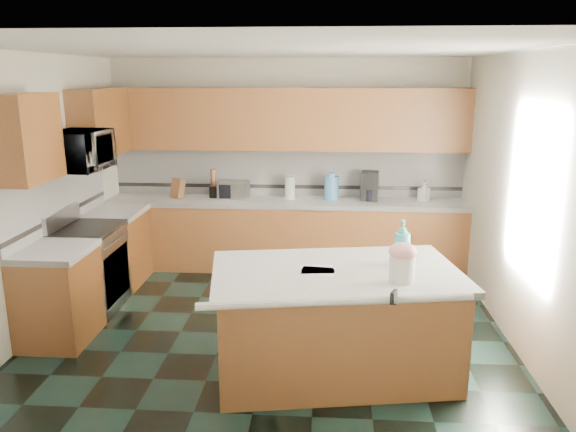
{
  "coord_description": "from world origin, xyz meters",
  "views": [
    {
      "loc": [
        0.53,
        -5.05,
        2.48
      ],
      "look_at": [
        0.15,
        0.35,
        1.12
      ],
      "focal_mm": 35.0,
      "sensor_mm": 36.0,
      "label": 1
    }
  ],
  "objects_px": {
    "soap_bottle_island": "(402,243)",
    "island_base": "(335,324)",
    "knife_block": "(178,188)",
    "toaster_oven": "(234,190)",
    "coffee_maker": "(370,186)",
    "island_top": "(336,273)",
    "treat_jar": "(402,268)"
  },
  "relations": [
    {
      "from": "island_top",
      "to": "soap_bottle_island",
      "type": "xyz_separation_m",
      "value": [
        0.55,
        0.14,
        0.23
      ]
    },
    {
      "from": "island_base",
      "to": "knife_block",
      "type": "distance_m",
      "value": 3.44
    },
    {
      "from": "knife_block",
      "to": "treat_jar",
      "type": "bearing_deg",
      "value": -25.47
    },
    {
      "from": "island_base",
      "to": "coffee_maker",
      "type": "xyz_separation_m",
      "value": [
        0.46,
        2.73,
        0.68
      ]
    },
    {
      "from": "coffee_maker",
      "to": "toaster_oven",
      "type": "bearing_deg",
      "value": -171.14
    },
    {
      "from": "treat_jar",
      "to": "soap_bottle_island",
      "type": "xyz_separation_m",
      "value": [
        0.04,
        0.37,
        0.09
      ]
    },
    {
      "from": "toaster_oven",
      "to": "coffee_maker",
      "type": "height_order",
      "value": "coffee_maker"
    },
    {
      "from": "island_top",
      "to": "knife_block",
      "type": "xyz_separation_m",
      "value": [
        -2.04,
        2.7,
        0.15
      ]
    },
    {
      "from": "island_top",
      "to": "knife_block",
      "type": "relative_size",
      "value": 8.14
    },
    {
      "from": "island_base",
      "to": "island_top",
      "type": "bearing_deg",
      "value": 0.0
    },
    {
      "from": "island_base",
      "to": "island_top",
      "type": "height_order",
      "value": "island_top"
    },
    {
      "from": "soap_bottle_island",
      "to": "island_base",
      "type": "bearing_deg",
      "value": -162.58
    },
    {
      "from": "knife_block",
      "to": "soap_bottle_island",
      "type": "bearing_deg",
      "value": -21.15
    },
    {
      "from": "island_base",
      "to": "coffee_maker",
      "type": "bearing_deg",
      "value": 71.02
    },
    {
      "from": "island_top",
      "to": "coffee_maker",
      "type": "relative_size",
      "value": 5.49
    },
    {
      "from": "knife_block",
      "to": "toaster_oven",
      "type": "xyz_separation_m",
      "value": [
        0.74,
        0.0,
        -0.01
      ]
    },
    {
      "from": "knife_block",
      "to": "island_base",
      "type": "bearing_deg",
      "value": -29.45
    },
    {
      "from": "toaster_oven",
      "to": "treat_jar",
      "type": "bearing_deg",
      "value": -53.79
    },
    {
      "from": "toaster_oven",
      "to": "coffee_maker",
      "type": "relative_size",
      "value": 1.03
    },
    {
      "from": "knife_block",
      "to": "toaster_oven",
      "type": "relative_size",
      "value": 0.65
    },
    {
      "from": "treat_jar",
      "to": "knife_block",
      "type": "distance_m",
      "value": 3.88
    },
    {
      "from": "soap_bottle_island",
      "to": "knife_block",
      "type": "bearing_deg",
      "value": 138.34
    },
    {
      "from": "treat_jar",
      "to": "coffee_maker",
      "type": "relative_size",
      "value": 0.56
    },
    {
      "from": "island_base",
      "to": "treat_jar",
      "type": "distance_m",
      "value": 0.81
    },
    {
      "from": "treat_jar",
      "to": "island_top",
      "type": "bearing_deg",
      "value": 132.81
    },
    {
      "from": "treat_jar",
      "to": "soap_bottle_island",
      "type": "height_order",
      "value": "soap_bottle_island"
    },
    {
      "from": "coffee_maker",
      "to": "island_top",
      "type": "bearing_deg",
      "value": -91.7
    },
    {
      "from": "toaster_oven",
      "to": "island_top",
      "type": "bearing_deg",
      "value": -59.79
    },
    {
      "from": "soap_bottle_island",
      "to": "knife_block",
      "type": "distance_m",
      "value": 3.64
    },
    {
      "from": "island_top",
      "to": "toaster_oven",
      "type": "bearing_deg",
      "value": 106.31
    },
    {
      "from": "island_base",
      "to": "soap_bottle_island",
      "type": "bearing_deg",
      "value": 5.06
    },
    {
      "from": "island_base",
      "to": "knife_block",
      "type": "relative_size",
      "value": 7.74
    }
  ]
}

